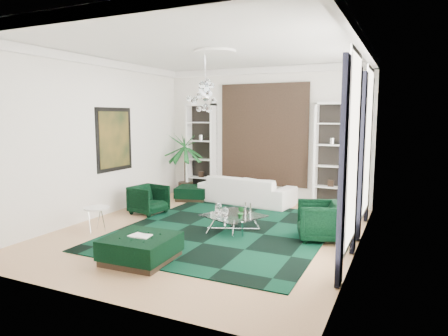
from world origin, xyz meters
The scene contains 30 objects.
floor centered at (0.00, 0.00, -0.01)m, with size 6.00×7.00×0.02m, color tan.
ceiling centered at (0.00, 0.00, 3.81)m, with size 6.00×7.00×0.02m, color white.
wall_back centered at (0.00, 3.51, 1.90)m, with size 6.00×0.02×3.80m, color white.
wall_front centered at (0.00, -3.51, 1.90)m, with size 6.00×0.02×3.80m, color white.
wall_left centered at (-3.01, 0.00, 1.90)m, with size 0.02×7.00×3.80m, color white.
wall_right centered at (3.01, 0.00, 1.90)m, with size 0.02×7.00×3.80m, color white.
crown_molding centered at (0.00, 0.00, 3.70)m, with size 6.00×7.00×0.18m, color white, non-canonical shape.
ceiling_medallion centered at (0.00, 0.30, 3.77)m, with size 0.90×0.90×0.05m, color white.
tapestry centered at (0.00, 3.46, 1.90)m, with size 2.50×0.06×2.80m, color black.
shelving_left centered at (-1.95, 3.31, 1.40)m, with size 0.90×0.38×2.80m, color white, non-canonical shape.
shelving_right centered at (1.95, 3.31, 1.40)m, with size 0.90×0.38×2.80m, color white, non-canonical shape.
painting centered at (-2.97, 0.60, 1.85)m, with size 0.04×1.30×1.60m, color black.
window_near centered at (2.99, -0.90, 1.90)m, with size 0.03×1.10×2.90m, color white.
curtain_near_a centered at (2.96, -1.68, 1.65)m, with size 0.07×0.30×3.25m, color black.
curtain_near_b centered at (2.96, -0.12, 1.65)m, with size 0.07×0.30×3.25m, color black.
window_far centered at (2.99, 1.50, 1.90)m, with size 0.03×1.10×2.90m, color white.
curtain_far_a centered at (2.96, 0.72, 1.65)m, with size 0.07×0.30×3.25m, color black.
curtain_far_b centered at (2.96, 2.28, 1.65)m, with size 0.07×0.30×3.25m, color black.
rug centered at (0.29, 0.20, 0.01)m, with size 4.20×5.00×0.02m, color black.
sofa centered at (-0.29, 2.87, 0.38)m, with size 2.63×1.03×0.77m, color silver.
armchair_left centered at (-2.06, 0.71, 0.36)m, with size 0.77×0.79×0.72m, color black.
armchair_right centered at (2.26, 0.36, 0.39)m, with size 0.83×0.85×0.78m, color black.
coffee_table centered at (0.49, 0.17, 0.18)m, with size 1.06×1.06×0.36m, color white, non-canonical shape.
ottoman_side centered at (-1.89, 2.64, 0.20)m, with size 0.88×0.88×0.39m, color black.
ottoman_front centered at (-0.25, -2.07, 0.22)m, with size 1.08×1.08×0.43m, color black.
book centered at (-0.25, -2.07, 0.45)m, with size 0.37×0.25×0.03m, color white.
side_table centered at (-2.14, -1.03, 0.26)m, with size 0.53×0.53×0.51m, color white.
palm centered at (-2.42, 3.15, 1.23)m, with size 1.54×1.54×2.47m, color #185923, non-canonical shape.
chandelier centered at (-0.21, 0.27, 2.85)m, with size 0.78×0.78×0.71m, color white, non-canonical shape.
table_plant centered at (0.75, -0.05, 0.49)m, with size 0.14×0.12×0.26m, color #185923.
Camera 1 is at (3.77, -7.37, 2.45)m, focal length 32.00 mm.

